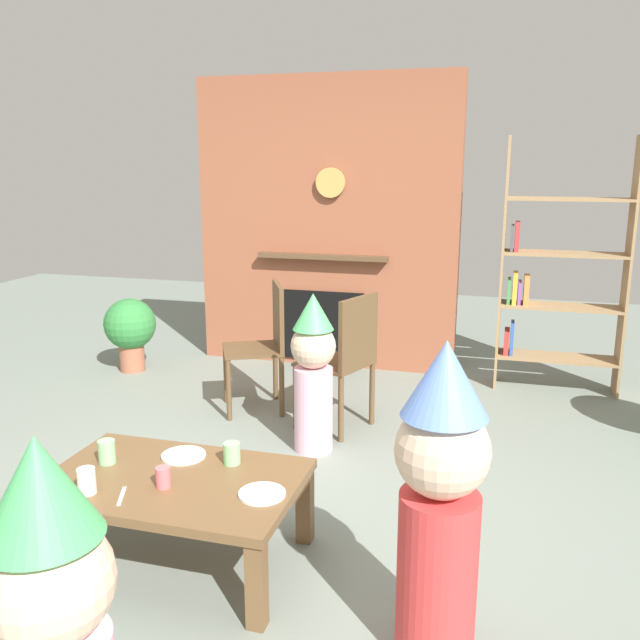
{
  "coord_description": "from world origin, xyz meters",
  "views": [
    {
      "loc": [
        1.06,
        -2.84,
        1.71
      ],
      "look_at": [
        0.15,
        0.4,
        0.92
      ],
      "focal_mm": 37.61,
      "sensor_mm": 36.0,
      "label": 1
    }
  ],
  "objects": [
    {
      "name": "potted_plant_short",
      "position": [
        -1.92,
        1.92,
        0.37
      ],
      "size": [
        0.42,
        0.42,
        0.62
      ],
      "color": "#9E5B42",
      "rests_on": "ground_plane"
    },
    {
      "name": "paper_cup_center",
      "position": [
        -0.25,
        -0.56,
        0.44
      ],
      "size": [
        0.06,
        0.06,
        0.09
      ],
      "primitive_type": "cylinder",
      "color": "#E5666B",
      "rests_on": "coffee_table"
    },
    {
      "name": "paper_cup_near_right",
      "position": [
        -0.53,
        -0.7,
        0.45
      ],
      "size": [
        0.07,
        0.07,
        0.11
      ],
      "primitive_type": "cylinder",
      "color": "silver",
      "rests_on": "coffee_table"
    },
    {
      "name": "coffee_table",
      "position": [
        -0.26,
        -0.48,
        0.34
      ],
      "size": [
        1.09,
        0.71,
        0.4
      ],
      "color": "brown",
      "rests_on": "ground_plane"
    },
    {
      "name": "table_fork",
      "position": [
        -0.38,
        -0.68,
        0.4
      ],
      "size": [
        0.07,
        0.14,
        0.01
      ],
      "primitive_type": "cube",
      "rotation": [
        0.0,
        0.0,
        1.97
      ],
      "color": "silver",
      "rests_on": "coffee_table"
    },
    {
      "name": "child_by_the_chairs",
      "position": [
        -0.01,
        0.81,
        0.51
      ],
      "size": [
        0.27,
        0.27,
        0.97
      ],
      "rotation": [
        0.0,
        0.0,
        -1.76
      ],
      "color": "#EAB2C6",
      "rests_on": "ground_plane"
    },
    {
      "name": "dining_chair_middle",
      "position": [
        0.11,
        1.17,
        0.51
      ],
      "size": [
        0.52,
        0.52,
        0.9
      ],
      "rotation": [
        0.0,
        0.0,
        2.78
      ],
      "color": "brown",
      "rests_on": "ground_plane"
    },
    {
      "name": "child_in_pink",
      "position": [
        0.9,
        -0.75,
        0.61
      ],
      "size": [
        0.32,
        0.32,
        1.16
      ],
      "rotation": [
        0.0,
        0.0,
        2.91
      ],
      "color": "#D13838",
      "rests_on": "ground_plane"
    },
    {
      "name": "dining_chair_left",
      "position": [
        -0.53,
        1.39,
        0.51
      ],
      "size": [
        0.54,
        0.54,
        0.9
      ],
      "rotation": [
        0.0,
        0.0,
        3.6
      ],
      "color": "brown",
      "rests_on": "ground_plane"
    },
    {
      "name": "paper_cup_near_left",
      "position": [
        -0.07,
        -0.28,
        0.44
      ],
      "size": [
        0.08,
        0.08,
        0.1
      ],
      "primitive_type": "cylinder",
      "color": "#8CD18C",
      "rests_on": "coffee_table"
    },
    {
      "name": "brick_fireplace_feature",
      "position": [
        -0.41,
        2.6,
        1.19
      ],
      "size": [
        2.2,
        0.28,
        2.4
      ],
      "color": "#935138",
      "rests_on": "ground_plane"
    },
    {
      "name": "paper_cup_far_left",
      "position": [
        -0.61,
        -0.42,
        0.45
      ],
      "size": [
        0.08,
        0.08,
        0.11
      ],
      "primitive_type": "cylinder",
      "color": "#8CD18C",
      "rests_on": "coffee_table"
    },
    {
      "name": "ground_plane",
      "position": [
        0.0,
        0.0,
        0.0
      ],
      "size": [
        12.0,
        12.0,
        0.0
      ],
      "primitive_type": "plane",
      "color": "gray"
    },
    {
      "name": "birthday_cake_slice",
      "position": [
        -0.64,
        -0.71,
        0.44
      ],
      "size": [
        0.1,
        0.1,
        0.08
      ],
      "primitive_type": "cone",
      "color": "#EAC68C",
      "rests_on": "coffee_table"
    },
    {
      "name": "paper_plate_front",
      "position": [
        -0.31,
        -0.27,
        0.4
      ],
      "size": [
        0.2,
        0.2,
        0.01
      ],
      "primitive_type": "cylinder",
      "color": "white",
      "rests_on": "coffee_table"
    },
    {
      "name": "paper_plate_rear",
      "position": [
        0.16,
        -0.52,
        0.4
      ],
      "size": [
        0.19,
        0.19,
        0.01
      ],
      "primitive_type": "cylinder",
      "color": "white",
      "rests_on": "coffee_table"
    },
    {
      "name": "bookshelf",
      "position": [
        1.41,
        2.4,
        0.87
      ],
      "size": [
        0.9,
        0.28,
        1.9
      ],
      "color": "#9E7A51",
      "rests_on": "ground_plane"
    }
  ]
}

